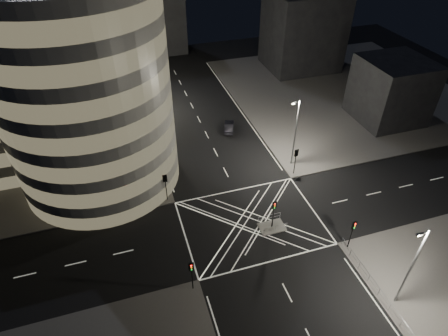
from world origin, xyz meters
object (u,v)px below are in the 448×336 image
object	(u,v)px
traffic_signal_nl	(192,271)
traffic_signal_fr	(296,157)
traffic_signal_fl	(165,183)
street_lamp_left_near	(151,143)
street_lamp_left_far	(134,84)
traffic_signal_island	(274,210)
street_lamp_right_far	(295,131)
sedan	(229,127)
street_lamp_right_near	(411,266)
traffic_signal_nr	(353,230)
central_island	(272,227)

from	to	relation	value
traffic_signal_nl	traffic_signal_fr	xyz separation A→B (m)	(17.60, 13.60, 0.00)
traffic_signal_fl	street_lamp_left_near	distance (m)	5.86
street_lamp_left_near	street_lamp_left_far	distance (m)	18.00
traffic_signal_nl	traffic_signal_island	distance (m)	12.03
street_lamp_right_far	sedan	distance (m)	13.43
street_lamp_left_near	street_lamp_right_near	size ratio (longest dim) A/B	1.00
traffic_signal_fr	street_lamp_left_far	world-z (taller)	street_lamp_left_far
street_lamp_right_far	traffic_signal_nl	bearing A→B (deg)	-139.09
traffic_signal_nr	street_lamp_left_near	distance (m)	26.32
street_lamp_left_near	traffic_signal_fl	bearing A→B (deg)	-83.03
street_lamp_left_near	sedan	bearing A→B (deg)	31.72
traffic_signal_island	traffic_signal_fl	bearing A→B (deg)	142.46
street_lamp_left_near	sedan	xyz separation A→B (m)	(13.24, 8.18, -4.87)
traffic_signal_fl	street_lamp_left_near	world-z (taller)	street_lamp_left_near
street_lamp_left_near	street_lamp_right_near	bearing A→B (deg)	-54.03
central_island	street_lamp_right_far	xyz separation A→B (m)	(7.44, 10.50, 5.47)
traffic_signal_nr	traffic_signal_island	distance (m)	8.62
street_lamp_left_near	sedan	size ratio (longest dim) A/B	2.46
central_island	street_lamp_left_near	size ratio (longest dim) A/B	0.30
central_island	traffic_signal_nr	size ratio (longest dim) A/B	0.75
traffic_signal_nr	traffic_signal_nl	bearing A→B (deg)	180.00
traffic_signal_nr	street_lamp_right_near	xyz separation A→B (m)	(0.64, -7.20, 2.63)
traffic_signal_nl	central_island	bearing A→B (deg)	26.14
street_lamp_right_near	sedan	bearing A→B (deg)	99.36
street_lamp_left_far	traffic_signal_nl	bearing A→B (deg)	-89.01
traffic_signal_nl	street_lamp_right_near	xyz separation A→B (m)	(18.24, -7.20, 2.63)
traffic_signal_nl	street_lamp_right_far	size ratio (longest dim) A/B	0.40
street_lamp_right_far	sedan	xyz separation A→B (m)	(-5.63, 11.18, -4.87)
traffic_signal_fl	traffic_signal_nr	bearing A→B (deg)	-37.69
traffic_signal_nl	street_lamp_left_near	bearing A→B (deg)	91.94
traffic_signal_nr	sedan	size ratio (longest dim) A/B	0.99
street_lamp_right_near	sedan	size ratio (longest dim) A/B	2.46
traffic_signal_nl	street_lamp_left_near	size ratio (longest dim) A/B	0.40
traffic_signal_nl	sedan	distance (m)	29.86
traffic_signal_fr	street_lamp_left_near	world-z (taller)	street_lamp_left_near
traffic_signal_fl	traffic_signal_nl	bearing A→B (deg)	-90.00
traffic_signal_nl	sedan	size ratio (longest dim) A/B	0.99
street_lamp_right_far	street_lamp_right_near	distance (m)	23.00
traffic_signal_fl	traffic_signal_nr	distance (m)	22.24
central_island	street_lamp_left_far	distance (m)	33.95
traffic_signal_fr	street_lamp_left_near	size ratio (longest dim) A/B	0.40
street_lamp_left_near	traffic_signal_nl	bearing A→B (deg)	-88.06
traffic_signal_fl	central_island	bearing A→B (deg)	-37.54
traffic_signal_fl	traffic_signal_nl	world-z (taller)	same
street_lamp_right_far	central_island	bearing A→B (deg)	-125.30
traffic_signal_nr	street_lamp_right_near	size ratio (longest dim) A/B	0.40
traffic_signal_fr	traffic_signal_nr	world-z (taller)	same
traffic_signal_fl	sedan	xyz separation A→B (m)	(12.60, 13.38, -2.25)
traffic_signal_fr	street_lamp_left_near	distance (m)	19.14
traffic_signal_fr	street_lamp_left_near	bearing A→B (deg)	164.08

